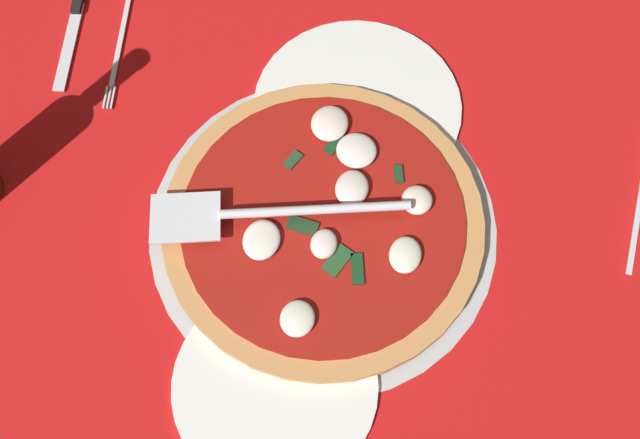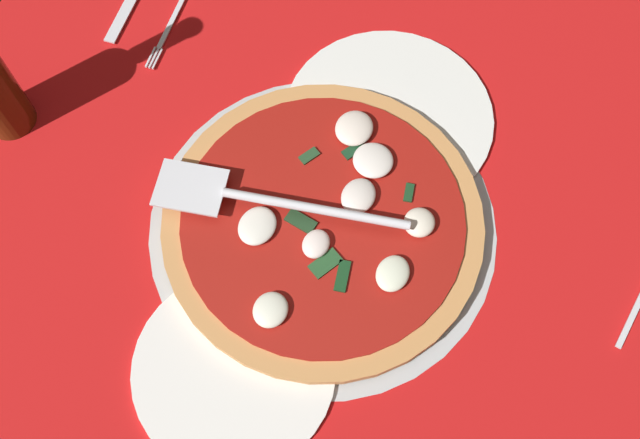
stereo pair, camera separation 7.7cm
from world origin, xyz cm
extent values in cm
cube|color=red|center=(0.00, 0.00, -0.40)|extent=(100.00, 100.00, 0.80)
cylinder|color=#B3B9BB|center=(-2.64, 0.33, 0.45)|extent=(37.62, 37.62, 0.90)
cylinder|color=white|center=(-20.48, 0.79, 0.50)|extent=(20.40, 20.40, 1.00)
cylinder|color=white|center=(12.98, -0.56, 0.50)|extent=(24.22, 24.22, 1.00)
cylinder|color=tan|center=(-2.64, 0.33, 1.50)|extent=(34.45, 34.45, 1.20)
cylinder|color=#9C1710|center=(-2.64, 0.33, 2.24)|extent=(30.36, 30.36, 0.30)
ellipsoid|color=white|center=(-5.72, -0.79, 3.00)|extent=(3.33, 2.79, 1.22)
ellipsoid|color=silver|center=(8.49, 1.77, 3.08)|extent=(4.60, 4.17, 1.37)
ellipsoid|color=white|center=(5.83, -1.83, 2.98)|extent=(4.38, 4.45, 1.18)
ellipsoid|color=white|center=(1.35, -9.32, 3.07)|extent=(3.43, 3.29, 1.36)
ellipsoid|color=silver|center=(-6.70, 5.63, 2.95)|extent=(4.60, 3.89, 1.11)
ellipsoid|color=silver|center=(1.20, -2.30, 3.05)|extent=(4.32, 3.57, 1.32)
ellipsoid|color=silver|center=(-5.02, -9.21, 2.97)|extent=(4.10, 3.35, 1.15)
ellipsoid|color=white|center=(-14.06, -0.32, 2.98)|extent=(3.84, 3.50, 1.18)
cube|color=#153C1C|center=(-7.46, -4.72, 2.54)|extent=(3.58, 2.07, 0.30)
cube|color=#234E27|center=(-7.03, -2.56, 2.54)|extent=(3.77, 3.00, 0.30)
cube|color=#1D391F|center=(-4.01, 1.90, 2.54)|extent=(1.86, 3.40, 0.30)
cube|color=#244627|center=(3.36, 4.74, 2.54)|extent=(2.47, 1.97, 0.30)
cube|color=#173B21|center=(6.29, 0.68, 2.54)|extent=(2.96, 2.32, 0.30)
cube|color=#183D1F|center=(4.27, -6.85, 2.54)|extent=(2.31, 1.45, 0.30)
cube|color=silver|center=(-6.41, 13.80, 3.91)|extent=(7.39, 8.55, 0.30)
cylinder|color=silver|center=(-2.68, 0.79, 4.26)|extent=(6.42, 19.29, 1.00)
cube|color=silver|center=(7.49, 28.44, 0.73)|extent=(2.99, 0.74, 0.25)
cube|color=silver|center=(7.56, 28.01, 0.73)|extent=(2.99, 0.74, 0.25)
cube|color=silver|center=(7.64, 27.58, 0.73)|extent=(2.99, 0.74, 0.25)
cube|color=silver|center=(13.48, 35.26, 0.73)|extent=(13.08, 3.63, 0.25)
camera|label=1|loc=(-32.93, -6.62, 72.56)|focal=40.70mm
camera|label=2|loc=(-30.29, -13.87, 72.56)|focal=40.70mm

